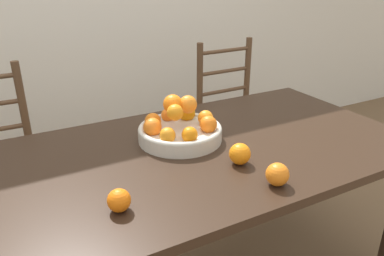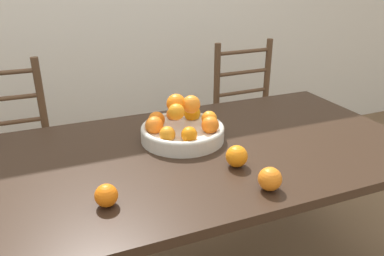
% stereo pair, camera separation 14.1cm
% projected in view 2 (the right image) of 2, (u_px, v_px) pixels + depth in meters
% --- Properties ---
extents(dining_table, '(1.84, 0.91, 0.73)m').
position_uv_depth(dining_table, '(186.00, 171.00, 1.47)').
color(dining_table, black).
rests_on(dining_table, ground_plane).
extents(fruit_bowl, '(0.34, 0.34, 0.19)m').
position_uv_depth(fruit_bowl, '(182.00, 128.00, 1.52)').
color(fruit_bowl, beige).
rests_on(fruit_bowl, dining_table).
extents(orange_loose_0, '(0.08, 0.08, 0.08)m').
position_uv_depth(orange_loose_0, '(270.00, 179.00, 1.18)').
color(orange_loose_0, orange).
rests_on(orange_loose_0, dining_table).
extents(orange_loose_1, '(0.08, 0.08, 0.08)m').
position_uv_depth(orange_loose_1, '(237.00, 156.00, 1.32)').
color(orange_loose_1, orange).
rests_on(orange_loose_1, dining_table).
extents(orange_loose_2, '(0.07, 0.07, 0.07)m').
position_uv_depth(orange_loose_2, '(106.00, 195.00, 1.10)').
color(orange_loose_2, orange).
rests_on(orange_loose_2, dining_table).
extents(chair_left, '(0.42, 0.40, 0.96)m').
position_uv_depth(chair_left, '(10.00, 159.00, 1.92)').
color(chair_left, '#513823').
rests_on(chair_left, ground_plane).
extents(chair_right, '(0.43, 0.41, 0.96)m').
position_uv_depth(chair_right, '(252.00, 119.00, 2.41)').
color(chair_right, '#513823').
rests_on(chair_right, ground_plane).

